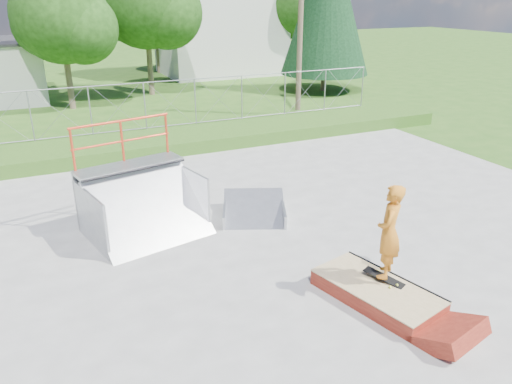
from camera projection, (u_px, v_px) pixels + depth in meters
The scene contains 15 objects.
ground at pixel (264, 267), 10.57m from camera, with size 120.00×120.00×0.00m, color #2C5718.
concrete_pad at pixel (264, 266), 10.57m from camera, with size 20.00×16.00×0.04m, color gray.
grass_berm at pixel (154, 142), 18.49m from camera, with size 24.00×3.00×0.50m, color #2C5718.
grind_box at pixel (376, 293), 9.33m from camera, with size 1.69×2.57×0.35m.
quarter_pipe at pixel (144, 184), 11.54m from camera, with size 2.59×2.19×2.59m, color #A1A3A9, non-canonical shape.
flat_bank_ramp at pixel (254, 210), 12.76m from camera, with size 1.56×1.67×0.48m, color #A1A3A9, non-canonical shape.
skateboard at pixel (384, 278), 9.41m from camera, with size 0.22×0.80×0.02m, color black.
skater at pixel (389, 235), 9.08m from camera, with size 0.66×0.43×1.80m, color orange.
chain_link_fence at pixel (145, 106), 18.90m from camera, with size 20.00×0.06×1.80m, color gray, non-canonical shape.
gable_house at pixel (220, 17), 34.56m from camera, with size 8.40×6.08×8.94m.
utility_pole at pixel (300, 27), 22.11m from camera, with size 0.24×0.24×8.00m, color brown.
tree_left_near at pixel (67, 19), 23.35m from camera, with size 4.76×4.48×6.65m.
tree_center at pixel (151, 4), 26.55m from camera, with size 5.44×5.12×7.60m.
tree_right_far at pixel (302, 6), 34.51m from camera, with size 5.10×4.80×7.12m.
tree_back_mid at pixel (159, 20), 34.73m from camera, with size 4.08×3.84×5.70m.
Camera 1 is at (-4.01, -8.31, 5.41)m, focal length 35.00 mm.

